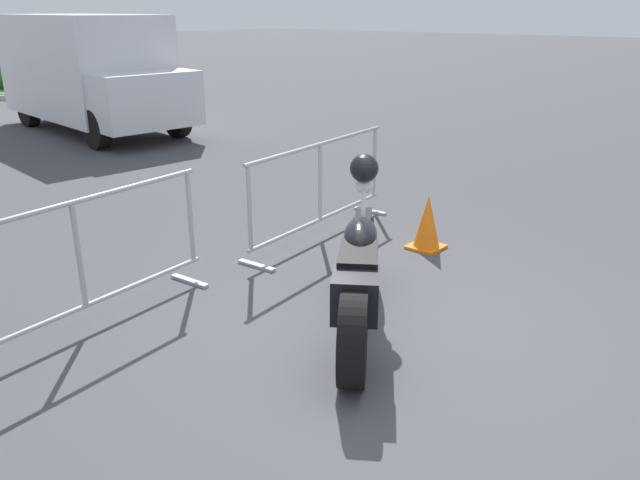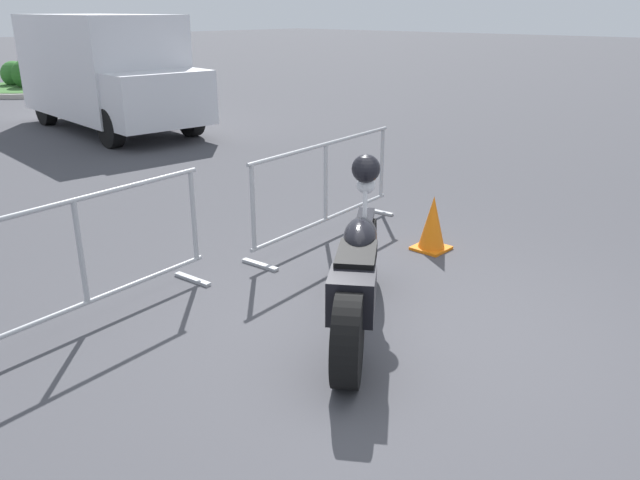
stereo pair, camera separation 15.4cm
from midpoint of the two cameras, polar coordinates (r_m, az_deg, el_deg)
The scene contains 7 objects.
ground_plane at distance 5.00m, azimuth 7.72°, elevation -8.59°, with size 120.00×120.00×0.00m, color #424247.
motorcycle at distance 4.87m, azimuth 4.38°, elevation -2.97°, with size 1.94×1.42×1.26m.
crowd_barrier_near at distance 5.19m, azimuth -20.15°, elevation -1.82°, with size 2.42×0.65×1.07m.
crowd_barrier_far at distance 6.86m, azimuth 1.17°, elevation 4.72°, with size 2.42×0.65×1.07m.
delivery_van at distance 14.11m, azimuth -18.71°, elevation 14.59°, with size 2.42×5.16×2.31m.
planter_island at distance 21.93m, azimuth -24.57°, elevation 13.15°, with size 3.93×3.93×1.13m.
traffic_cone at distance 6.67m, azimuth 10.91°, elevation 1.47°, with size 0.34×0.34×0.59m.
Camera 2 is at (-3.59, -2.50, 2.40)m, focal length 35.00 mm.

